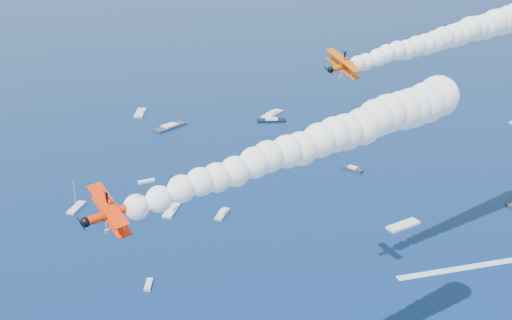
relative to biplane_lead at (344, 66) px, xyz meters
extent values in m
cube|color=white|center=(29.17, 36.63, -55.02)|extent=(10.60, 7.33, 0.70)
cube|color=silver|center=(-39.39, 15.96, -55.02)|extent=(1.94, 4.71, 0.70)
cube|color=silver|center=(-20.31, 48.61, -55.02)|extent=(4.88, 7.34, 0.70)
cube|color=silver|center=(-43.31, 73.16, -55.02)|extent=(5.61, 3.59, 0.70)
cube|color=black|center=(4.33, 127.02, -55.02)|extent=(11.82, 4.05, 0.70)
cube|color=#333744|center=(-37.19, 123.82, -55.02)|extent=(13.64, 13.24, 0.70)
cube|color=black|center=(-52.91, 50.06, -55.02)|extent=(7.29, 4.47, 0.70)
cube|color=#2A2E38|center=(25.00, 75.40, -55.02)|extent=(6.74, 6.97, 0.70)
cube|color=silver|center=(-62.63, 57.07, -55.02)|extent=(4.81, 7.97, 0.70)
cube|color=silver|center=(5.73, 135.10, -55.02)|extent=(10.64, 11.95, 0.70)
cube|color=white|center=(-34.85, 52.49, -55.02)|extent=(5.21, 9.00, 0.70)
cube|color=white|center=(-50.19, 142.81, -55.02)|extent=(4.80, 11.70, 0.70)
cube|color=white|center=(38.21, 15.28, -55.34)|extent=(37.88, 7.62, 0.04)
camera|label=1|loc=(-26.89, -101.68, 26.39)|focal=41.61mm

